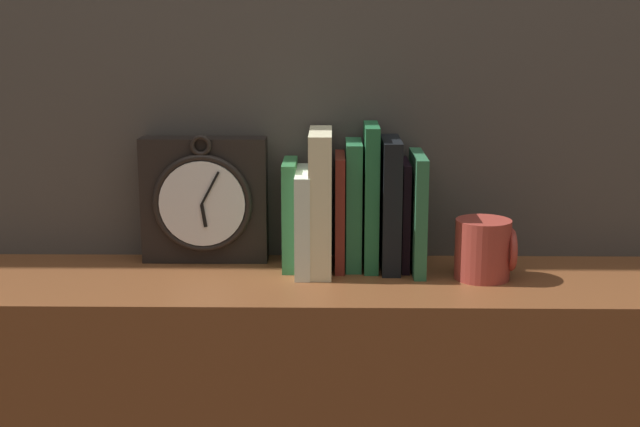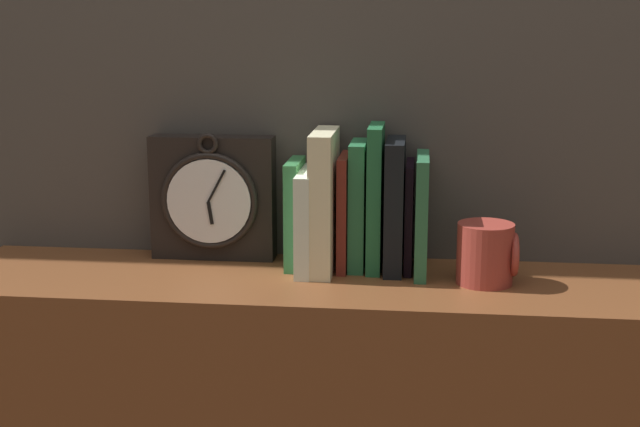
# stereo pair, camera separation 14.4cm
# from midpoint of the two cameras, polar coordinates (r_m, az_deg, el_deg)

# --- Properties ---
(clock) EXTENTS (0.22, 0.06, 0.23)m
(clock) POSITION_cam_midpoint_polar(r_m,az_deg,el_deg) (1.60, -9.99, 0.82)
(clock) COLOR black
(clock) RESTS_ON bookshelf
(book_slot0_green) EXTENTS (0.02, 0.12, 0.19)m
(book_slot0_green) POSITION_cam_midpoint_polar(r_m,az_deg,el_deg) (1.55, -4.59, -0.06)
(book_slot0_green) COLOR #2F713E
(book_slot0_green) RESTS_ON bookshelf
(book_slot1_white) EXTENTS (0.03, 0.16, 0.17)m
(book_slot1_white) POSITION_cam_midpoint_polar(r_m,az_deg,el_deg) (1.53, -3.75, -0.48)
(book_slot1_white) COLOR white
(book_slot1_white) RESTS_ON bookshelf
(book_slot2_cream) EXTENTS (0.04, 0.16, 0.24)m
(book_slot2_cream) POSITION_cam_midpoint_polar(r_m,az_deg,el_deg) (1.52, -2.50, 0.77)
(book_slot2_cream) COLOR beige
(book_slot2_cream) RESTS_ON bookshelf
(book_slot3_maroon) EXTENTS (0.02, 0.12, 0.20)m
(book_slot3_maroon) POSITION_cam_midpoint_polar(r_m,az_deg,el_deg) (1.54, -1.39, 0.12)
(book_slot3_maroon) COLOR maroon
(book_slot3_maroon) RESTS_ON bookshelf
(book_slot4_green) EXTENTS (0.03, 0.11, 0.22)m
(book_slot4_green) POSITION_cam_midpoint_polar(r_m,az_deg,el_deg) (1.54, -0.51, 0.56)
(book_slot4_green) COLOR #27693F
(book_slot4_green) RESTS_ON bookshelf
(book_slot5_green) EXTENTS (0.02, 0.12, 0.25)m
(book_slot5_green) POSITION_cam_midpoint_polar(r_m,az_deg,el_deg) (1.54, 0.60, 1.06)
(book_slot5_green) COLOR #206338
(book_slot5_green) RESTS_ON bookshelf
(book_slot6_black) EXTENTS (0.03, 0.13, 0.23)m
(book_slot6_black) POSITION_cam_midpoint_polar(r_m,az_deg,el_deg) (1.53, 1.85, 0.58)
(book_slot6_black) COLOR black
(book_slot6_black) RESTS_ON bookshelf
(book_slot7_black) EXTENTS (0.01, 0.12, 0.19)m
(book_slot7_black) POSITION_cam_midpoint_polar(r_m,az_deg,el_deg) (1.55, 2.77, -0.08)
(book_slot7_black) COLOR black
(book_slot7_black) RESTS_ON bookshelf
(book_slot8_green) EXTENTS (0.02, 0.15, 0.20)m
(book_slot8_green) POSITION_cam_midpoint_polar(r_m,az_deg,el_deg) (1.53, 3.59, 0.05)
(book_slot8_green) COLOR #2A6640
(book_slot8_green) RESTS_ON bookshelf
(mug) EXTENTS (0.10, 0.09, 0.10)m
(mug) POSITION_cam_midpoint_polar(r_m,az_deg,el_deg) (1.50, 7.80, -2.32)
(mug) COLOR #9E382D
(mug) RESTS_ON bookshelf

